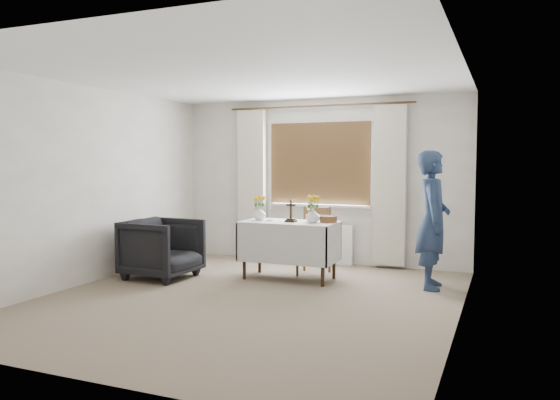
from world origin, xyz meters
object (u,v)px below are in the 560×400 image
Objects in this scene: person at (433,220)px; flower_vase_right at (313,215)px; armchair at (162,248)px; flower_vase_left at (260,213)px; altar_table at (289,250)px; wooden_cross at (291,211)px; wooden_chair at (314,241)px.

person is 8.89× the size of flower_vase_right.
person is at bearing -73.96° from armchair.
flower_vase_left is 0.95× the size of flower_vase_right.
flower_vase_right is at bearing -1.47° from altar_table.
person is 1.78m from wooden_cross.
flower_vase_left is 0.77m from flower_vase_right.
person reaches higher than altar_table.
altar_table is 0.64m from flower_vase_left.
wooden_chair is at bearing 107.46° from flower_vase_right.
person reaches higher than wooden_cross.
wooden_cross is 1.66× the size of flower_vase_left.
flower_vase_left is at bearing 176.19° from wooden_cross.
person is at bearing 6.17° from altar_table.
wooden_cross reaches higher than altar_table.
armchair is 4.60× the size of flower_vase_right.
altar_table is 0.53m from wooden_cross.
altar_table is at bearing 89.86° from person.
altar_table is at bearing 138.31° from wooden_cross.
wooden_cross reaches higher than flower_vase_left.
wooden_chair is 1.67m from person.
altar_table is 1.35× the size of wooden_chair.
person is at bearing 11.14° from wooden_cross.
flower_vase_left is (-0.48, 0.06, -0.06)m from wooden_cross.
wooden_chair is 0.67m from wooden_cross.
wooden_cross is at bearing -174.00° from flower_vase_right.
flower_vase_left reaches higher than wooden_chair.
altar_table is 0.58m from flower_vase_right.
wooden_chair is 1.06× the size of armchair.
altar_table is 1.43× the size of armchair.
wooden_cross is (0.04, -0.04, 0.53)m from altar_table.
flower_vase_right is at bearing 91.55° from person.
altar_table is 6.94× the size of flower_vase_left.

